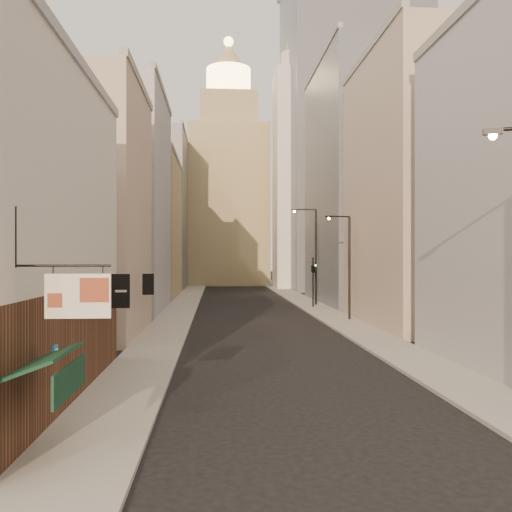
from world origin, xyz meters
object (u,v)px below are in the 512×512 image
(streetlamp_far, at_px, (313,250))
(traffic_light_right, at_px, (313,269))
(clock_tower, at_px, (228,187))
(white_tower, at_px, (300,171))
(streetlamp_mid, at_px, (347,261))

(streetlamp_far, xyz_separation_m, traffic_light_right, (-0.43, -2.37, -1.80))
(traffic_light_right, bearing_deg, clock_tower, -102.61)
(clock_tower, xyz_separation_m, white_tower, (11.00, -14.00, 0.97))
(clock_tower, height_order, streetlamp_far, clock_tower)
(streetlamp_mid, bearing_deg, white_tower, 69.83)
(clock_tower, relative_size, streetlamp_far, 4.50)
(streetlamp_far, bearing_deg, white_tower, 90.54)
(streetlamp_mid, relative_size, streetlamp_far, 0.83)
(white_tower, bearing_deg, streetlamp_mid, -93.65)
(clock_tower, relative_size, traffic_light_right, 8.98)
(white_tower, distance_m, traffic_light_right, 37.18)
(streetlamp_mid, distance_m, traffic_light_right, 11.22)
(white_tower, distance_m, streetlamp_far, 34.27)
(white_tower, xyz_separation_m, streetlamp_far, (-3.25, -31.58, -12.91))
(clock_tower, xyz_separation_m, traffic_light_right, (7.32, -47.95, -13.74))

